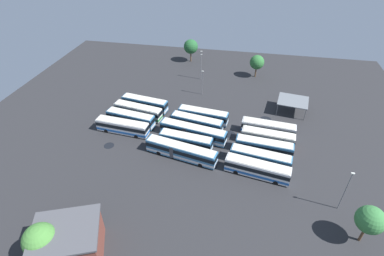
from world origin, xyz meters
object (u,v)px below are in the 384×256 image
(bus_row1_slot3, at_px, (197,123))
(bus_row2_slot2, at_px, (264,147))
(lamp_post_mid_lot, at_px, (202,82))
(bus_row0_slot1, at_px, (123,127))
(lamp_post_far_corner, at_px, (201,64))
(bus_row1_slot0, at_px, (181,151))
(tree_north_edge, at_px, (257,62))
(bus_row2_slot4, at_px, (268,128))
(bus_row1_slot4, at_px, (203,116))
(bus_row0_slot4, at_px, (145,104))
(tree_east_edge, at_px, (40,240))
(tree_south_edge, at_px, (191,47))
(bus_row1_slot2, at_px, (193,132))
(lamp_post_by_building, at_px, (346,190))
(bus_row2_slot0, at_px, (257,169))
(bus_row2_slot3, at_px, (268,138))
(bus_row0_slot3, at_px, (138,111))
(bus_row1_slot1, at_px, (186,141))
(bus_row2_slot1, at_px, (260,158))
(maintenance_shelter, at_px, (293,101))
(depot_building, at_px, (69,243))
(bus_row0_slot2, at_px, (131,118))
(tree_northeast, at_px, (370,220))
(lamp_post_near_entrance, at_px, (201,66))

(bus_row1_slot3, xyz_separation_m, bus_row2_slot2, (16.24, -6.24, -0.00))
(bus_row2_slot2, bearing_deg, lamp_post_mid_lot, 126.84)
(bus_row0_slot1, height_order, lamp_post_far_corner, lamp_post_far_corner)
(bus_row1_slot0, xyz_separation_m, tree_north_edge, (15.15, 43.54, 3.22))
(bus_row0_slot1, bearing_deg, bus_row2_slot4, 9.94)
(tree_north_edge, bearing_deg, bus_row1_slot4, -113.67)
(bus_row0_slot4, height_order, tree_east_edge, tree_east_edge)
(bus_row2_slot2, relative_size, tree_south_edge, 1.58)
(bus_row1_slot2, height_order, bus_row2_slot4, same)
(lamp_post_by_building, bearing_deg, tree_north_edge, 107.14)
(bus_row2_slot0, bearing_deg, bus_row2_slot3, 78.46)
(bus_row0_slot3, height_order, bus_row2_slot4, same)
(bus_row0_slot3, bearing_deg, bus_row1_slot1, -33.67)
(bus_row2_slot0, height_order, lamp_post_far_corner, lamp_post_far_corner)
(bus_row2_slot1, distance_m, tree_north_edge, 42.77)
(bus_row2_slot2, distance_m, maintenance_shelter, 20.47)
(bus_row0_slot1, distance_m, bus_row2_slot4, 35.15)
(bus_row2_slot3, bearing_deg, tree_east_edge, -133.14)
(bus_row2_slot1, relative_size, bus_row2_slot4, 1.01)
(bus_row1_slot1, bearing_deg, bus_row1_slot3, 81.36)
(bus_row1_slot0, bearing_deg, depot_building, -114.28)
(bus_row1_slot2, distance_m, lamp_post_far_corner, 31.40)
(bus_row0_slot2, bearing_deg, maintenance_shelter, 19.17)
(bus_row2_slot4, height_order, lamp_post_mid_lot, lamp_post_mid_lot)
(bus_row2_slot4, xyz_separation_m, lamp_post_far_corner, (-20.84, 26.13, 3.35))
(bus_row1_slot1, bearing_deg, tree_northeast, -28.53)
(bus_row1_slot4, bearing_deg, bus_row2_slot4, -8.49)
(bus_row1_slot3, xyz_separation_m, tree_east_edge, (-16.18, -38.20, 3.43))
(lamp_post_mid_lot, bearing_deg, bus_row2_slot2, -53.16)
(bus_row0_slot4, distance_m, bus_row1_slot1, 19.91)
(bus_row1_slot3, relative_size, tree_northeast, 1.74)
(bus_row1_slot3, height_order, bus_row2_slot1, same)
(tree_north_edge, bearing_deg, tree_east_edge, -112.93)
(bus_row1_slot0, relative_size, bus_row2_slot0, 1.22)
(bus_row0_slot4, distance_m, bus_row2_slot0, 36.30)
(bus_row2_slot3, distance_m, lamp_post_by_building, 20.98)
(lamp_post_by_building, xyz_separation_m, tree_east_edge, (-45.79, -18.97, 0.33))
(bus_row0_slot1, relative_size, bus_row0_slot2, 1.04)
(lamp_post_far_corner, bearing_deg, bus_row2_slot3, -55.32)
(depot_building, height_order, tree_northeast, tree_northeast)
(bus_row2_slot0, xyz_separation_m, lamp_post_by_building, (14.72, -5.67, 3.11))
(bus_row0_slot2, bearing_deg, bus_row2_slot3, -2.41)
(bus_row1_slot1, distance_m, lamp_post_near_entrance, 34.91)
(bus_row0_slot1, height_order, bus_row0_slot4, same)
(bus_row1_slot1, distance_m, lamp_post_far_corner, 34.97)
(bus_row2_slot3, xyz_separation_m, tree_north_edge, (-3.43, 35.09, 3.22))
(bus_row2_slot0, distance_m, tree_east_edge, 39.80)
(bus_row1_slot0, relative_size, tree_east_edge, 2.10)
(bus_row2_slot2, relative_size, lamp_post_near_entrance, 1.51)
(lamp_post_mid_lot, bearing_deg, bus_row2_slot0, -62.15)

